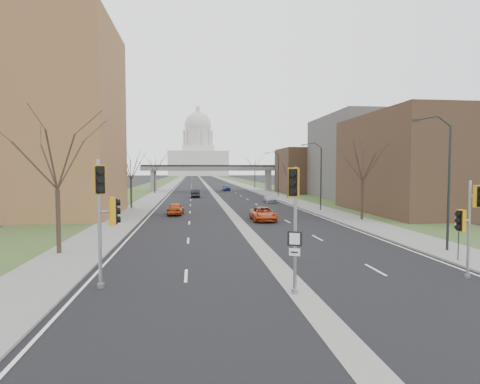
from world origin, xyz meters
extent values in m
plane|color=black|center=(0.00, 0.00, 0.00)|extent=(700.00, 700.00, 0.00)
cube|color=black|center=(0.00, 150.00, 0.01)|extent=(20.00, 600.00, 0.01)
cube|color=gray|center=(0.00, 150.00, 0.00)|extent=(1.20, 600.00, 0.02)
cube|color=gray|center=(12.00, 150.00, 0.06)|extent=(4.00, 600.00, 0.12)
cube|color=gray|center=(-12.00, 150.00, 0.06)|extent=(4.00, 600.00, 0.12)
cube|color=#2F4921|center=(18.00, 150.00, 0.05)|extent=(8.00, 600.00, 0.10)
cube|color=#2F4921|center=(-18.00, 150.00, 0.05)|extent=(8.00, 600.00, 0.10)
cube|color=olive|center=(-26.00, 30.00, 11.00)|extent=(25.00, 16.00, 22.00)
cube|color=#483421|center=(24.00, 28.00, 6.00)|extent=(16.00, 20.00, 12.00)
cube|color=#514F4A|center=(28.00, 52.00, 7.50)|extent=(18.00, 22.00, 15.00)
cube|color=#483421|center=(22.00, 70.00, 5.00)|extent=(14.00, 14.00, 10.00)
cube|color=slate|center=(-14.00, 80.00, 2.50)|extent=(1.20, 2.50, 5.00)
cube|color=slate|center=(14.00, 80.00, 2.50)|extent=(1.20, 2.50, 5.00)
cube|color=slate|center=(0.00, 80.00, 5.50)|extent=(34.00, 3.00, 1.00)
cube|color=black|center=(0.00, 80.00, 6.20)|extent=(34.00, 0.15, 0.50)
cube|color=beige|center=(0.00, 320.00, 10.00)|extent=(48.00, 42.00, 20.00)
cube|color=beige|center=(0.00, 320.00, 22.00)|extent=(26.00, 26.00, 5.00)
cylinder|color=beige|center=(0.00, 320.00, 31.00)|extent=(22.00, 22.00, 14.00)
sphere|color=beige|center=(0.00, 320.00, 42.00)|extent=(22.00, 22.00, 22.00)
cylinder|color=beige|center=(0.00, 320.00, 53.50)|extent=(3.60, 3.60, 4.50)
cylinder|color=black|center=(11.80, 6.00, 4.12)|extent=(0.16, 0.16, 8.00)
cube|color=black|center=(9.50, 6.00, 8.47)|extent=(0.45, 0.18, 0.14)
cylinder|color=black|center=(11.80, 32.00, 4.12)|extent=(0.16, 0.16, 8.00)
cube|color=black|center=(9.50, 32.00, 8.47)|extent=(0.45, 0.18, 0.14)
cylinder|color=black|center=(11.80, 58.00, 4.12)|extent=(0.16, 0.16, 8.00)
cube|color=black|center=(9.50, 58.00, 8.47)|extent=(0.45, 0.18, 0.14)
cylinder|color=#382B21|center=(-13.00, 8.00, 2.12)|extent=(0.28, 0.28, 4.00)
cylinder|color=#382B21|center=(-13.00, 38.00, 2.00)|extent=(0.28, 0.28, 3.75)
cylinder|color=#382B21|center=(-13.00, 72.00, 2.25)|extent=(0.28, 0.28, 4.25)
cylinder|color=#382B21|center=(13.00, 22.00, 2.12)|extent=(0.28, 0.28, 4.00)
cylinder|color=#382B21|center=(13.00, 55.00, 1.87)|extent=(0.28, 0.28, 3.50)
cylinder|color=#382B21|center=(13.00, 95.00, 2.25)|extent=(0.28, 0.28, 4.25)
cylinder|color=gray|center=(-8.80, 0.40, 2.91)|extent=(0.16, 0.16, 5.82)
cylinder|color=gray|center=(-8.80, 0.40, 0.11)|extent=(0.31, 0.31, 0.22)
cube|color=#C2810B|center=(-8.63, -0.13, 4.92)|extent=(0.58, 0.57, 1.29)
cube|color=#C2810B|center=(-8.26, 0.57, 3.47)|extent=(0.57, 0.58, 1.29)
cylinder|color=gray|center=(-0.28, -1.42, 2.73)|extent=(0.15, 0.15, 5.47)
cylinder|color=gray|center=(-0.28, -1.42, 0.11)|extent=(0.29, 0.29, 0.21)
cube|color=#C2810B|center=(-0.49, -1.90, 4.84)|extent=(0.57, 0.56, 1.21)
cube|color=black|center=(-0.28, -1.42, 2.42)|extent=(0.59, 0.29, 0.63)
cube|color=silver|center=(-0.28, -1.42, 1.84)|extent=(0.45, 0.23, 0.32)
cylinder|color=gray|center=(8.81, -0.01, 2.41)|extent=(0.13, 0.13, 4.83)
cylinder|color=gray|center=(8.81, -0.01, 0.09)|extent=(0.26, 0.26, 0.19)
cube|color=#C2810B|center=(8.88, -0.47, 4.08)|extent=(0.44, 0.42, 1.07)
cube|color=#C2810B|center=(8.35, -0.07, 2.88)|extent=(0.42, 0.44, 1.07)
cylinder|color=black|center=(10.60, 3.24, 1.18)|extent=(0.06, 0.06, 2.12)
cube|color=silver|center=(10.60, 3.24, 2.24)|extent=(0.53, 0.08, 0.68)
imported|color=#A63913|center=(-6.67, 29.59, 0.74)|extent=(2.02, 4.42, 1.47)
imported|color=black|center=(-4.12, 58.92, 0.78)|extent=(1.77, 4.79, 1.56)
imported|color=#AC3712|center=(2.65, 22.97, 0.71)|extent=(2.48, 5.18, 1.43)
imported|color=#A9AAB1|center=(7.83, 45.75, 0.63)|extent=(1.96, 4.41, 1.26)
imported|color=navy|center=(3.67, 81.99, 0.73)|extent=(2.24, 4.48, 1.46)
camera|label=1|loc=(-4.63, -18.05, 5.37)|focal=30.00mm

